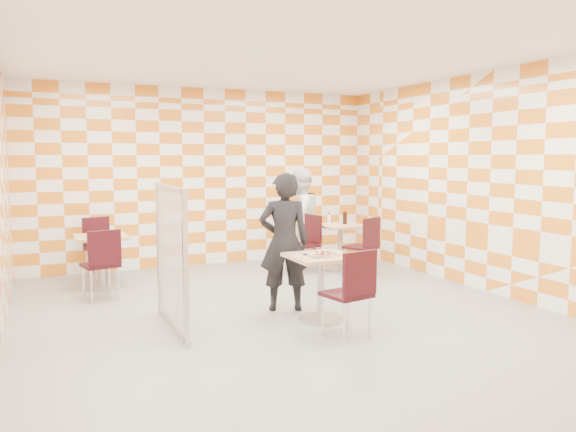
# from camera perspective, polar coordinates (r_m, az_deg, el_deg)

# --- Properties ---
(room_shell) EXTENTS (7.00, 7.00, 7.00)m
(room_shell) POSITION_cam_1_polar(r_m,az_deg,el_deg) (6.89, -1.92, 3.14)
(room_shell) COLOR gray
(room_shell) RESTS_ON ground
(main_table) EXTENTS (0.70, 0.70, 0.75)m
(main_table) POSITION_cam_1_polar(r_m,az_deg,el_deg) (6.36, 3.38, -6.13)
(main_table) COLOR tan
(main_table) RESTS_ON ground
(second_table) EXTENTS (0.70, 0.70, 0.75)m
(second_table) POSITION_cam_1_polar(r_m,az_deg,el_deg) (9.22, 5.36, -2.35)
(second_table) COLOR tan
(second_table) RESTS_ON ground
(empty_table) EXTENTS (0.70, 0.70, 0.75)m
(empty_table) POSITION_cam_1_polar(r_m,az_deg,el_deg) (8.32, -18.42, -3.54)
(empty_table) COLOR tan
(empty_table) RESTS_ON ground
(chair_main_front) EXTENTS (0.50, 0.50, 0.92)m
(chair_main_front) POSITION_cam_1_polar(r_m,az_deg,el_deg) (5.71, 6.57, -7.19)
(chair_main_front) COLOR black
(chair_main_front) RESTS_ON ground
(chair_second_front) EXTENTS (0.56, 0.56, 0.92)m
(chair_second_front) POSITION_cam_1_polar(r_m,az_deg,el_deg) (8.73, 7.90, -2.61)
(chair_second_front) COLOR black
(chair_second_front) RESTS_ON ground
(chair_second_side) EXTENTS (0.50, 0.49, 0.92)m
(chair_second_side) POSITION_cam_1_polar(r_m,az_deg,el_deg) (8.97, 2.01, -2.33)
(chair_second_side) COLOR black
(chair_second_side) RESTS_ON ground
(chair_empty_near) EXTENTS (0.50, 0.51, 0.92)m
(chair_empty_near) POSITION_cam_1_polar(r_m,az_deg,el_deg) (7.59, -18.35, -4.17)
(chair_empty_near) COLOR black
(chair_empty_near) RESTS_ON ground
(chair_empty_far) EXTENTS (0.53, 0.53, 0.92)m
(chair_empty_far) POSITION_cam_1_polar(r_m,az_deg,el_deg) (9.07, -18.63, -2.55)
(chair_empty_far) COLOR black
(chair_empty_far) RESTS_ON ground
(partition) EXTENTS (0.08, 1.38, 1.55)m
(partition) POSITION_cam_1_polar(r_m,az_deg,el_deg) (6.10, -11.79, -4.07)
(partition) COLOR white
(partition) RESTS_ON ground
(man_dark) EXTENTS (0.70, 0.57, 1.66)m
(man_dark) POSITION_cam_1_polar(r_m,az_deg,el_deg) (6.73, -0.38, -2.65)
(man_dark) COLOR black
(man_dark) RESTS_ON ground
(man_white) EXTENTS (0.98, 0.89, 1.65)m
(man_white) POSITION_cam_1_polar(r_m,az_deg,el_deg) (9.56, 1.25, -0.12)
(man_white) COLOR white
(man_white) RESTS_ON ground
(pizza_on_foil) EXTENTS (0.40, 0.40, 0.04)m
(pizza_on_foil) POSITION_cam_1_polar(r_m,az_deg,el_deg) (6.30, 3.46, -3.85)
(pizza_on_foil) COLOR silver
(pizza_on_foil) RESTS_ON main_table
(sport_bottle) EXTENTS (0.06, 0.06, 0.20)m
(sport_bottle) POSITION_cam_1_polar(r_m,az_deg,el_deg) (9.18, 4.18, -0.31)
(sport_bottle) COLOR white
(sport_bottle) RESTS_ON second_table
(soda_bottle) EXTENTS (0.07, 0.07, 0.23)m
(soda_bottle) POSITION_cam_1_polar(r_m,az_deg,el_deg) (9.24, 5.80, -0.19)
(soda_bottle) COLOR black
(soda_bottle) RESTS_ON second_table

